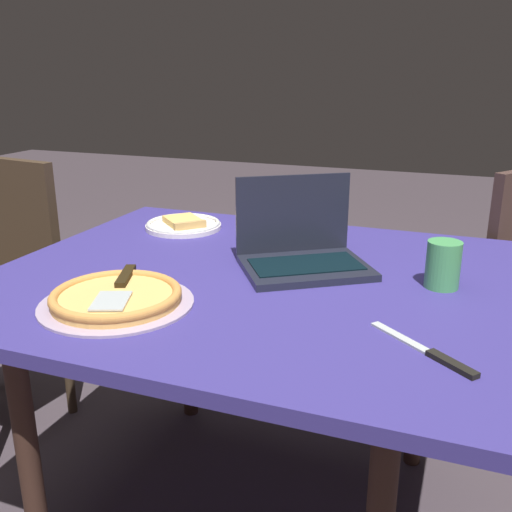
{
  "coord_description": "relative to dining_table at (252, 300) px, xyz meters",
  "views": [
    {
      "loc": [
        0.49,
        -1.27,
        1.22
      ],
      "look_at": [
        0.03,
        -0.06,
        0.8
      ],
      "focal_mm": 40.8,
      "sensor_mm": 36.0,
      "label": 1
    }
  ],
  "objects": [
    {
      "name": "laptop",
      "position": [
        0.1,
        0.1,
        0.12
      ],
      "size": [
        0.39,
        0.37,
        0.22
      ],
      "color": "black",
      "rests_on": "dining_table"
    },
    {
      "name": "pizza_plate",
      "position": [
        -0.36,
        0.32,
        0.08
      ],
      "size": [
        0.24,
        0.24,
        0.04
      ],
      "color": "silver",
      "rests_on": "dining_table"
    },
    {
      "name": "table_knife",
      "position": [
        0.45,
        -0.29,
        0.07
      ],
      "size": [
        0.21,
        0.17,
        0.01
      ],
      "color": "#B9C0BE",
      "rests_on": "dining_table"
    },
    {
      "name": "chair_near",
      "position": [
        -1.0,
        0.18,
        -0.14
      ],
      "size": [
        0.44,
        0.44,
        0.93
      ],
      "color": "#37291C",
      "rests_on": "ground_plane"
    },
    {
      "name": "pizza_tray",
      "position": [
        -0.2,
        -0.29,
        0.09
      ],
      "size": [
        0.33,
        0.33,
        0.04
      ],
      "color": "#A795AF",
      "rests_on": "dining_table"
    },
    {
      "name": "chair_far",
      "position": [
        0.59,
        0.81,
        -0.14
      ],
      "size": [
        0.6,
        0.6,
        0.93
      ],
      "color": "#3E2B25",
      "rests_on": "ground_plane"
    },
    {
      "name": "drink_cup",
      "position": [
        0.45,
        0.07,
        0.13
      ],
      "size": [
        0.08,
        0.08,
        0.11
      ],
      "color": "#479C56",
      "rests_on": "dining_table"
    },
    {
      "name": "dining_table",
      "position": [
        0.0,
        0.0,
        0.0
      ],
      "size": [
        1.27,
        1.08,
        0.73
      ],
      "color": "navy",
      "rests_on": "ground_plane"
    }
  ]
}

